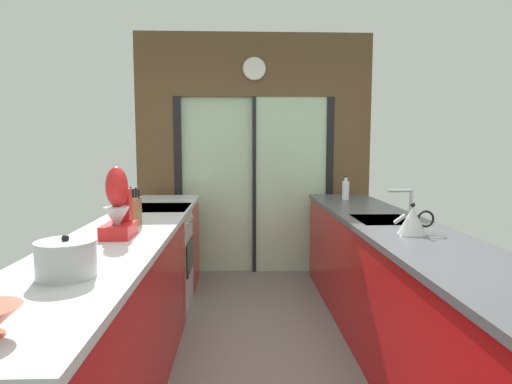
% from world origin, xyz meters
% --- Properties ---
extents(ground_plane, '(5.04, 7.60, 0.02)m').
position_xyz_m(ground_plane, '(0.00, 0.60, -0.01)').
color(ground_plane, slate).
extents(back_wall_unit, '(2.64, 0.12, 2.70)m').
position_xyz_m(back_wall_unit, '(0.00, 2.40, 1.52)').
color(back_wall_unit, brown).
rests_on(back_wall_unit, ground_plane).
extents(left_counter_run, '(0.62, 3.80, 0.92)m').
position_xyz_m(left_counter_run, '(-0.91, 0.13, 0.47)').
color(left_counter_run, '#AD0C0F').
rests_on(left_counter_run, ground_plane).
extents(right_counter_run, '(0.62, 3.80, 0.92)m').
position_xyz_m(right_counter_run, '(0.91, 0.30, 0.46)').
color(right_counter_run, '#AD0C0F').
rests_on(right_counter_run, ground_plane).
extents(sink_faucet, '(0.19, 0.02, 0.22)m').
position_xyz_m(sink_faucet, '(1.05, 0.55, 1.07)').
color(sink_faucet, '#B7BABC').
rests_on(sink_faucet, right_counter_run).
extents(oven_range, '(0.60, 0.60, 0.92)m').
position_xyz_m(oven_range, '(-0.91, 1.25, 0.46)').
color(oven_range, '#B7BABC').
rests_on(oven_range, ground_plane).
extents(knife_block, '(0.09, 0.14, 0.26)m').
position_xyz_m(knife_block, '(-0.89, 0.38, 1.02)').
color(knife_block, brown).
rests_on(knife_block, left_counter_run).
extents(stand_mixer, '(0.17, 0.27, 0.42)m').
position_xyz_m(stand_mixer, '(-0.89, 0.00, 1.08)').
color(stand_mixer, red).
rests_on(stand_mixer, left_counter_run).
extents(stock_pot, '(0.25, 0.25, 0.18)m').
position_xyz_m(stock_pot, '(-0.89, -0.79, 1.00)').
color(stock_pot, '#B7BABC').
rests_on(stock_pot, left_counter_run).
extents(kettle, '(0.26, 0.18, 0.19)m').
position_xyz_m(kettle, '(0.89, 0.02, 1.00)').
color(kettle, '#B7BABC').
rests_on(kettle, right_counter_run).
extents(soap_bottle, '(0.07, 0.07, 0.24)m').
position_xyz_m(soap_bottle, '(0.89, 1.71, 1.02)').
color(soap_bottle, silver).
rests_on(soap_bottle, right_counter_run).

